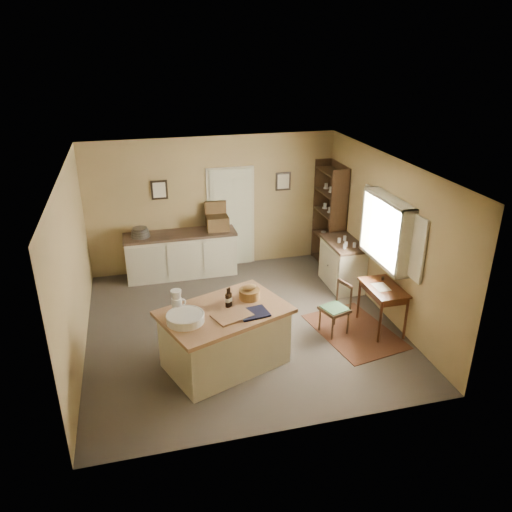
{
  "coord_description": "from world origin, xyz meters",
  "views": [
    {
      "loc": [
        -1.53,
        -7.0,
        4.43
      ],
      "look_at": [
        0.3,
        0.21,
        1.15
      ],
      "focal_mm": 35.0,
      "sensor_mm": 36.0,
      "label": 1
    }
  ],
  "objects_px": {
    "shelving_unit": "(332,216)",
    "desk_chair": "(335,309)",
    "sideboard": "(182,253)",
    "writing_desk": "(383,292)",
    "work_island": "(224,336)",
    "right_cabinet": "(342,263)"
  },
  "relations": [
    {
      "from": "work_island",
      "to": "sideboard",
      "type": "distance_m",
      "value": 3.19
    },
    {
      "from": "work_island",
      "to": "shelving_unit",
      "type": "height_order",
      "value": "shelving_unit"
    },
    {
      "from": "shelving_unit",
      "to": "sideboard",
      "type": "bearing_deg",
      "value": 176.29
    },
    {
      "from": "right_cabinet",
      "to": "desk_chair",
      "type": "bearing_deg",
      "value": -117.21
    },
    {
      "from": "right_cabinet",
      "to": "shelving_unit",
      "type": "relative_size",
      "value": 0.49
    },
    {
      "from": "desk_chair",
      "to": "shelving_unit",
      "type": "bearing_deg",
      "value": 51.87
    },
    {
      "from": "shelving_unit",
      "to": "desk_chair",
      "type": "bearing_deg",
      "value": -110.33
    },
    {
      "from": "writing_desk",
      "to": "desk_chair",
      "type": "relative_size",
      "value": 1.0
    },
    {
      "from": "sideboard",
      "to": "desk_chair",
      "type": "bearing_deg",
      "value": -52.43
    },
    {
      "from": "sideboard",
      "to": "desk_chair",
      "type": "distance_m",
      "value": 3.49
    },
    {
      "from": "sideboard",
      "to": "writing_desk",
      "type": "relative_size",
      "value": 2.57
    },
    {
      "from": "work_island",
      "to": "desk_chair",
      "type": "bearing_deg",
      "value": -8.44
    },
    {
      "from": "shelving_unit",
      "to": "right_cabinet",
      "type": "bearing_deg",
      "value": -98.68
    },
    {
      "from": "sideboard",
      "to": "desk_chair",
      "type": "xyz_separation_m",
      "value": [
        2.13,
        -2.77,
        -0.06
      ]
    },
    {
      "from": "sideboard",
      "to": "writing_desk",
      "type": "bearing_deg",
      "value": -44.09
    },
    {
      "from": "shelving_unit",
      "to": "writing_desk",
      "type": "bearing_deg",
      "value": -93.38
    },
    {
      "from": "sideboard",
      "to": "shelving_unit",
      "type": "height_order",
      "value": "shelving_unit"
    },
    {
      "from": "work_island",
      "to": "right_cabinet",
      "type": "bearing_deg",
      "value": 15.41
    },
    {
      "from": "desk_chair",
      "to": "right_cabinet",
      "type": "xyz_separation_m",
      "value": [
        0.8,
        1.55,
        0.03
      ]
    },
    {
      "from": "sideboard",
      "to": "shelving_unit",
      "type": "relative_size",
      "value": 1.02
    },
    {
      "from": "sideboard",
      "to": "writing_desk",
      "type": "xyz_separation_m",
      "value": [
        2.93,
        -2.84,
        0.18
      ]
    },
    {
      "from": "sideboard",
      "to": "right_cabinet",
      "type": "distance_m",
      "value": 3.17
    }
  ]
}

